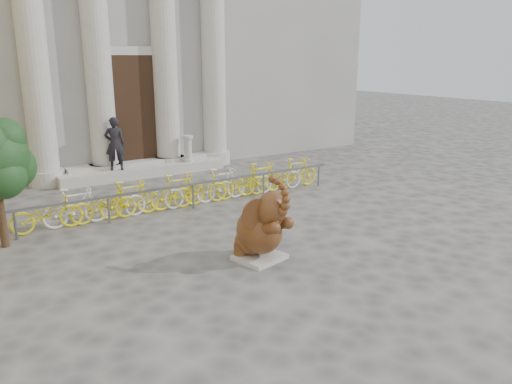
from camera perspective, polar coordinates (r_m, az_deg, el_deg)
ground at (r=10.63m, az=5.74°, el=-7.83°), size 80.00×80.00×0.00m
classical_building at (r=23.41m, az=-18.76°, el=18.95°), size 22.00×10.70×12.00m
entrance_steps at (r=18.49m, az=-12.80°, el=2.44°), size 6.00×1.20×0.36m
elephant_statue at (r=10.39m, az=0.55°, el=-4.27°), size 1.22×1.47×1.87m
bike_rack at (r=14.31m, az=-7.71°, el=0.31°), size 9.57×0.53×1.00m
pedestrian at (r=17.73m, az=-15.83°, el=5.32°), size 0.77×0.62×1.84m
balustrade_post at (r=18.73m, az=-7.77°, el=4.81°), size 0.40×0.40×0.98m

